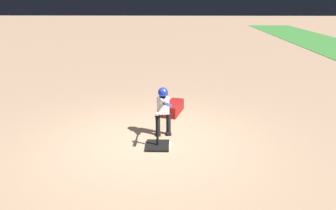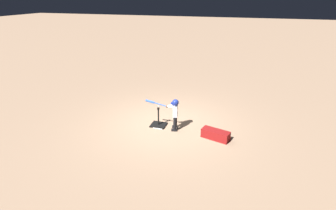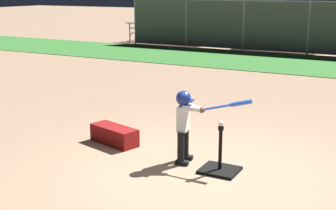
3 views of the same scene
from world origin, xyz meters
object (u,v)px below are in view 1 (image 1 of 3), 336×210
Objects in this scene: batter_child at (163,106)px; equipment_bag at (174,108)px; baseball at (157,114)px; batting_tee at (158,143)px.

batter_child reaches higher than equipment_bag.
equipment_bag is at bearing 171.04° from baseball.
baseball reaches higher than equipment_bag.
batting_tee is at bearing 6.63° from equipment_bag.
baseball is at bearing 6.63° from equipment_bag.
batter_child is at bearing 170.10° from baseball.
baseball is at bearing 0.00° from batting_tee.
equipment_bag is (-1.93, 0.30, -0.53)m from baseball.
batter_child is 1.48m from equipment_bag.
baseball is (0.56, -0.10, 0.02)m from batter_child.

